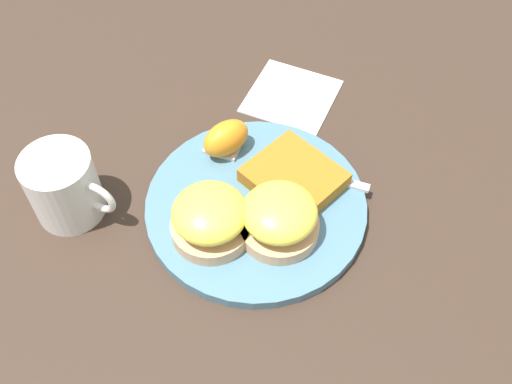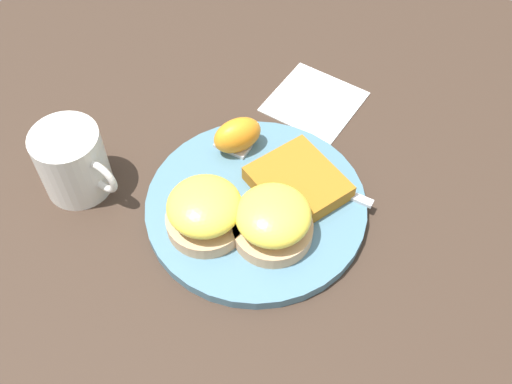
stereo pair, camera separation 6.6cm
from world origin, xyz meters
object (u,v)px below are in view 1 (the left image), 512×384
(hashbrown_patty, at_px, (294,177))
(sandwich_benedict_left, at_px, (210,218))
(sandwich_benedict_right, at_px, (279,218))
(cup, at_px, (64,187))
(orange_wedge, at_px, (226,138))
(fork, at_px, (274,163))

(hashbrown_patty, bearing_deg, sandwich_benedict_left, -119.68)
(sandwich_benedict_right, relative_size, cup, 0.82)
(hashbrown_patty, relative_size, orange_wedge, 1.64)
(sandwich_benedict_left, bearing_deg, orange_wedge, 107.71)
(hashbrown_patty, distance_m, orange_wedge, 0.09)
(sandwich_benedict_left, height_order, cup, cup)
(hashbrown_patty, bearing_deg, orange_wedge, 172.06)
(sandwich_benedict_right, xyz_separation_m, cup, (-0.23, -0.06, 0.00))
(hashbrown_patty, distance_m, cup, 0.26)
(sandwich_benedict_right, height_order, orange_wedge, sandwich_benedict_right)
(fork, bearing_deg, sandwich_benedict_right, -63.64)
(sandwich_benedict_left, xyz_separation_m, fork, (0.03, 0.12, -0.02))
(sandwich_benedict_right, bearing_deg, fork, 116.36)
(sandwich_benedict_left, height_order, fork, sandwich_benedict_left)
(fork, height_order, cup, cup)
(sandwich_benedict_right, bearing_deg, cup, -165.52)
(orange_wedge, height_order, cup, cup)
(sandwich_benedict_left, xyz_separation_m, hashbrown_patty, (0.06, 0.10, -0.02))
(hashbrown_patty, relative_size, cup, 0.92)
(sandwich_benedict_right, xyz_separation_m, hashbrown_patty, (-0.01, 0.07, -0.02))
(sandwich_benedict_left, bearing_deg, cup, -169.90)
(sandwich_benedict_left, height_order, orange_wedge, sandwich_benedict_left)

